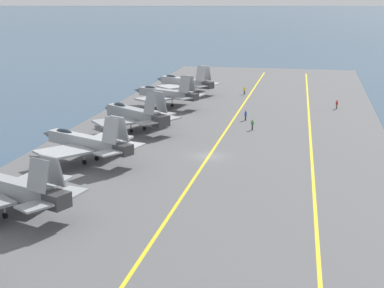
{
  "coord_description": "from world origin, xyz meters",
  "views": [
    {
      "loc": [
        -74.33,
        -13.1,
        21.54
      ],
      "look_at": [
        -3.55,
        1.56,
        2.9
      ],
      "focal_mm": 55.0,
      "sensor_mm": 36.0,
      "label": 1
    }
  ],
  "objects_px": {
    "parked_jet_second": "(7,187)",
    "crew_yellow_vest": "(244,90)",
    "parked_jet_fourth": "(134,115)",
    "crew_red_vest": "(337,104)",
    "parked_jet_sixth": "(185,82)",
    "crew_blue_vest": "(246,115)",
    "parked_jet_fifth": "(166,94)",
    "crew_green_vest": "(252,124)",
    "parked_jet_third": "(86,142)"
  },
  "relations": [
    {
      "from": "crew_red_vest",
      "to": "crew_yellow_vest",
      "type": "bearing_deg",
      "value": 56.35
    },
    {
      "from": "parked_jet_sixth",
      "to": "crew_yellow_vest",
      "type": "relative_size",
      "value": 9.06
    },
    {
      "from": "parked_jet_sixth",
      "to": "parked_jet_fourth",
      "type": "bearing_deg",
      "value": 179.97
    },
    {
      "from": "parked_jet_third",
      "to": "parked_jet_sixth",
      "type": "relative_size",
      "value": 1.01
    },
    {
      "from": "parked_jet_fourth",
      "to": "parked_jet_fifth",
      "type": "distance_m",
      "value": 19.82
    },
    {
      "from": "parked_jet_fourth",
      "to": "crew_green_vest",
      "type": "xyz_separation_m",
      "value": [
        4.1,
        -18.22,
        -1.64
      ]
    },
    {
      "from": "parked_jet_third",
      "to": "parked_jet_fourth",
      "type": "distance_m",
      "value": 18.2
    },
    {
      "from": "parked_jet_fourth",
      "to": "crew_green_vest",
      "type": "distance_m",
      "value": 18.75
    },
    {
      "from": "parked_jet_fourth",
      "to": "crew_red_vest",
      "type": "distance_m",
      "value": 40.41
    },
    {
      "from": "crew_yellow_vest",
      "to": "crew_blue_vest",
      "type": "bearing_deg",
      "value": -172.81
    },
    {
      "from": "parked_jet_sixth",
      "to": "crew_yellow_vest",
      "type": "xyz_separation_m",
      "value": [
        0.57,
        -12.99,
        -1.41
      ]
    },
    {
      "from": "parked_jet_fourth",
      "to": "crew_red_vest",
      "type": "relative_size",
      "value": 8.7
    },
    {
      "from": "crew_yellow_vest",
      "to": "parked_jet_fourth",
      "type": "bearing_deg",
      "value": 160.79
    },
    {
      "from": "crew_yellow_vest",
      "to": "crew_green_vest",
      "type": "bearing_deg",
      "value": -171.09
    },
    {
      "from": "parked_jet_second",
      "to": "parked_jet_third",
      "type": "relative_size",
      "value": 1.04
    },
    {
      "from": "crew_blue_vest",
      "to": "crew_yellow_vest",
      "type": "bearing_deg",
      "value": 7.19
    },
    {
      "from": "parked_jet_fourth",
      "to": "parked_jet_fifth",
      "type": "relative_size",
      "value": 0.99
    },
    {
      "from": "parked_jet_fourth",
      "to": "crew_yellow_vest",
      "type": "height_order",
      "value": "parked_jet_fourth"
    },
    {
      "from": "parked_jet_second",
      "to": "parked_jet_fifth",
      "type": "height_order",
      "value": "parked_jet_second"
    },
    {
      "from": "parked_jet_second",
      "to": "crew_blue_vest",
      "type": "height_order",
      "value": "parked_jet_second"
    },
    {
      "from": "crew_green_vest",
      "to": "parked_jet_fifth",
      "type": "bearing_deg",
      "value": 48.99
    },
    {
      "from": "crew_blue_vest",
      "to": "crew_red_vest",
      "type": "distance_m",
      "value": 20.69
    },
    {
      "from": "parked_jet_sixth",
      "to": "crew_blue_vest",
      "type": "distance_m",
      "value": 30.4
    },
    {
      "from": "crew_blue_vest",
      "to": "parked_jet_fifth",
      "type": "bearing_deg",
      "value": 61.78
    },
    {
      "from": "parked_jet_second",
      "to": "crew_blue_vest",
      "type": "distance_m",
      "value": 51.41
    },
    {
      "from": "parked_jet_fifth",
      "to": "crew_red_vest",
      "type": "xyz_separation_m",
      "value": [
        4.97,
        -31.72,
        -1.68
      ]
    },
    {
      "from": "parked_jet_fifth",
      "to": "parked_jet_second",
      "type": "bearing_deg",
      "value": 178.34
    },
    {
      "from": "parked_jet_second",
      "to": "parked_jet_fifth",
      "type": "distance_m",
      "value": 56.89
    },
    {
      "from": "parked_jet_second",
      "to": "crew_yellow_vest",
      "type": "relative_size",
      "value": 9.53
    },
    {
      "from": "parked_jet_fifth",
      "to": "crew_red_vest",
      "type": "height_order",
      "value": "parked_jet_fifth"
    },
    {
      "from": "parked_jet_second",
      "to": "crew_yellow_vest",
      "type": "bearing_deg",
      "value": -11.04
    },
    {
      "from": "parked_jet_fourth",
      "to": "parked_jet_sixth",
      "type": "height_order",
      "value": "parked_jet_fourth"
    },
    {
      "from": "parked_jet_fifth",
      "to": "crew_blue_vest",
      "type": "distance_m",
      "value": 18.42
    },
    {
      "from": "crew_blue_vest",
      "to": "crew_red_vest",
      "type": "relative_size",
      "value": 1.01
    },
    {
      "from": "parked_jet_fifth",
      "to": "crew_red_vest",
      "type": "distance_m",
      "value": 32.15
    },
    {
      "from": "parked_jet_fifth",
      "to": "parked_jet_sixth",
      "type": "distance_m",
      "value": 16.96
    },
    {
      "from": "parked_jet_fourth",
      "to": "crew_yellow_vest",
      "type": "xyz_separation_m",
      "value": [
        37.34,
        -13.01,
        -1.64
      ]
    },
    {
      "from": "parked_jet_second",
      "to": "crew_yellow_vest",
      "type": "height_order",
      "value": "parked_jet_second"
    },
    {
      "from": "parked_jet_sixth",
      "to": "crew_green_vest",
      "type": "relative_size",
      "value": 9.12
    },
    {
      "from": "crew_blue_vest",
      "to": "crew_red_vest",
      "type": "bearing_deg",
      "value": -48.74
    },
    {
      "from": "crew_green_vest",
      "to": "crew_blue_vest",
      "type": "relative_size",
      "value": 0.98
    },
    {
      "from": "crew_green_vest",
      "to": "crew_blue_vest",
      "type": "bearing_deg",
      "value": 15.14
    },
    {
      "from": "parked_jet_third",
      "to": "parked_jet_fourth",
      "type": "height_order",
      "value": "parked_jet_fourth"
    },
    {
      "from": "parked_jet_third",
      "to": "parked_jet_fifth",
      "type": "relative_size",
      "value": 1.05
    },
    {
      "from": "parked_jet_second",
      "to": "parked_jet_fifth",
      "type": "relative_size",
      "value": 1.09
    },
    {
      "from": "parked_jet_fifth",
      "to": "parked_jet_sixth",
      "type": "relative_size",
      "value": 0.97
    },
    {
      "from": "parked_jet_fourth",
      "to": "crew_red_vest",
      "type": "bearing_deg",
      "value": -52.12
    },
    {
      "from": "parked_jet_sixth",
      "to": "crew_red_vest",
      "type": "bearing_deg",
      "value": -110.62
    },
    {
      "from": "parked_jet_third",
      "to": "crew_red_vest",
      "type": "relative_size",
      "value": 9.18
    },
    {
      "from": "parked_jet_sixth",
      "to": "crew_yellow_vest",
      "type": "bearing_deg",
      "value": -87.5
    }
  ]
}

